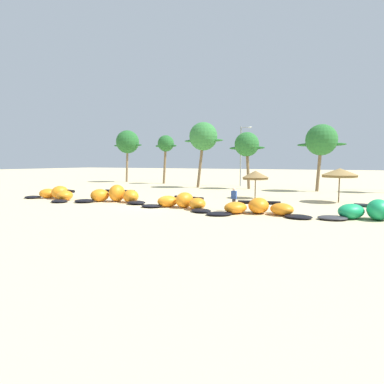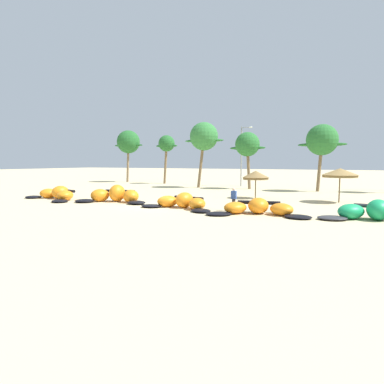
{
  "view_description": "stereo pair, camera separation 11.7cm",
  "coord_description": "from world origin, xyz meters",
  "px_view_note": "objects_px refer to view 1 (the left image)",
  "views": [
    {
      "loc": [
        13.62,
        -21.49,
        3.4
      ],
      "look_at": [
        2.09,
        2.0,
        1.0
      ],
      "focal_mm": 30.82,
      "sensor_mm": 36.0,
      "label": 1
    },
    {
      "loc": [
        13.73,
        -21.44,
        3.4
      ],
      "look_at": [
        2.09,
        2.0,
        1.0
      ],
      "focal_mm": 30.82,
      "sensor_mm": 36.0,
      "label": 2
    }
  ],
  "objects_px": {
    "kite_left": "(115,196)",
    "palm_center_right": "(321,140)",
    "palm_leftmost": "(128,142)",
    "beach_umbrella_near_van": "(255,175)",
    "palm_left": "(166,144)",
    "palm_left_of_gap": "(203,137)",
    "lamppost_west": "(242,153)",
    "kite_left_of_center": "(182,202)",
    "person_near_kites": "(234,199)",
    "kite_far_left": "(56,194)",
    "kite_center": "(258,208)",
    "beach_umbrella_middle": "(340,173)",
    "kite_right_of_center": "(378,213)",
    "palm_center_left": "(247,145)"
  },
  "relations": [
    {
      "from": "kite_center",
      "to": "person_near_kites",
      "type": "xyz_separation_m",
      "value": [
        -1.87,
        0.59,
        0.42
      ]
    },
    {
      "from": "palm_center_right",
      "to": "kite_left",
      "type": "bearing_deg",
      "value": -128.46
    },
    {
      "from": "kite_center",
      "to": "palm_leftmost",
      "type": "height_order",
      "value": "palm_leftmost"
    },
    {
      "from": "kite_left_of_center",
      "to": "palm_center_left",
      "type": "bearing_deg",
      "value": 92.69
    },
    {
      "from": "kite_center",
      "to": "lamppost_west",
      "type": "bearing_deg",
      "value": 110.2
    },
    {
      "from": "beach_umbrella_near_van",
      "to": "palm_left",
      "type": "bearing_deg",
      "value": 141.69
    },
    {
      "from": "palm_leftmost",
      "to": "palm_center_right",
      "type": "xyz_separation_m",
      "value": [
        30.81,
        -4.81,
        -0.85
      ]
    },
    {
      "from": "kite_far_left",
      "to": "palm_left_of_gap",
      "type": "relative_size",
      "value": 0.78
    },
    {
      "from": "kite_right_of_center",
      "to": "palm_center_right",
      "type": "bearing_deg",
      "value": 104.33
    },
    {
      "from": "palm_center_right",
      "to": "beach_umbrella_middle",
      "type": "bearing_deg",
      "value": -76.96
    },
    {
      "from": "person_near_kites",
      "to": "palm_center_left",
      "type": "height_order",
      "value": "palm_center_left"
    },
    {
      "from": "palm_left",
      "to": "kite_far_left",
      "type": "bearing_deg",
      "value": -84.89
    },
    {
      "from": "palm_leftmost",
      "to": "beach_umbrella_near_van",
      "type": "bearing_deg",
      "value": -30.2
    },
    {
      "from": "kite_left",
      "to": "palm_center_left",
      "type": "height_order",
      "value": "palm_center_left"
    },
    {
      "from": "kite_left_of_center",
      "to": "palm_left_of_gap",
      "type": "distance_m",
      "value": 20.48
    },
    {
      "from": "palm_left",
      "to": "lamppost_west",
      "type": "xyz_separation_m",
      "value": [
        12.28,
        -0.17,
        -1.45
      ]
    },
    {
      "from": "kite_left_of_center",
      "to": "lamppost_west",
      "type": "height_order",
      "value": "lamppost_west"
    },
    {
      "from": "palm_leftmost",
      "to": "palm_left",
      "type": "height_order",
      "value": "palm_leftmost"
    },
    {
      "from": "person_near_kites",
      "to": "palm_left_of_gap",
      "type": "relative_size",
      "value": 0.19
    },
    {
      "from": "beach_umbrella_middle",
      "to": "palm_center_right",
      "type": "height_order",
      "value": "palm_center_right"
    },
    {
      "from": "kite_center",
      "to": "palm_center_right",
      "type": "distance_m",
      "value": 20.35
    },
    {
      "from": "palm_leftmost",
      "to": "person_near_kites",
      "type": "bearing_deg",
      "value": -41.4
    },
    {
      "from": "palm_center_left",
      "to": "kite_left_of_center",
      "type": "bearing_deg",
      "value": -87.31
    },
    {
      "from": "beach_umbrella_middle",
      "to": "palm_left",
      "type": "distance_m",
      "value": 29.3
    },
    {
      "from": "palm_leftmost",
      "to": "kite_center",
      "type": "bearing_deg",
      "value": -40.19
    },
    {
      "from": "kite_center",
      "to": "beach_umbrella_near_van",
      "type": "distance_m",
      "value": 9.7
    },
    {
      "from": "beach_umbrella_middle",
      "to": "lamppost_west",
      "type": "bearing_deg",
      "value": 132.52
    },
    {
      "from": "beach_umbrella_near_van",
      "to": "lamppost_west",
      "type": "bearing_deg",
      "value": 112.47
    },
    {
      "from": "beach_umbrella_middle",
      "to": "palm_left",
      "type": "xyz_separation_m",
      "value": [
        -25.29,
        14.35,
        3.6
      ]
    },
    {
      "from": "palm_leftmost",
      "to": "kite_right_of_center",
      "type": "bearing_deg",
      "value": -33.58
    },
    {
      "from": "kite_far_left",
      "to": "palm_center_right",
      "type": "bearing_deg",
      "value": 42.53
    },
    {
      "from": "palm_leftmost",
      "to": "kite_far_left",
      "type": "bearing_deg",
      "value": -67.31
    },
    {
      "from": "kite_left",
      "to": "beach_umbrella_middle",
      "type": "xyz_separation_m",
      "value": [
        17.03,
        8.03,
        1.94
      ]
    },
    {
      "from": "kite_far_left",
      "to": "palm_left",
      "type": "relative_size",
      "value": 0.88
    },
    {
      "from": "kite_left",
      "to": "palm_center_right",
      "type": "height_order",
      "value": "palm_center_right"
    },
    {
      "from": "palm_leftmost",
      "to": "palm_center_left",
      "type": "height_order",
      "value": "palm_leftmost"
    },
    {
      "from": "kite_left",
      "to": "person_near_kites",
      "type": "xyz_separation_m",
      "value": [
        10.73,
        -0.5,
        0.26
      ]
    },
    {
      "from": "kite_center",
      "to": "lamppost_west",
      "type": "height_order",
      "value": "lamppost_west"
    },
    {
      "from": "palm_left",
      "to": "palm_left_of_gap",
      "type": "height_order",
      "value": "palm_left_of_gap"
    },
    {
      "from": "palm_left_of_gap",
      "to": "lamppost_west",
      "type": "xyz_separation_m",
      "value": [
        3.75,
        4.63,
        -2.01
      ]
    },
    {
      "from": "kite_center",
      "to": "kite_left",
      "type": "bearing_deg",
      "value": 175.04
    },
    {
      "from": "kite_right_of_center",
      "to": "palm_leftmost",
      "type": "bearing_deg",
      "value": 146.42
    },
    {
      "from": "beach_umbrella_near_van",
      "to": "lamppost_west",
      "type": "xyz_separation_m",
      "value": [
        -5.86,
        14.16,
        2.47
      ]
    },
    {
      "from": "kite_right_of_center",
      "to": "beach_umbrella_middle",
      "type": "distance_m",
      "value": 9.02
    },
    {
      "from": "person_near_kites",
      "to": "palm_center_left",
      "type": "xyz_separation_m",
      "value": [
        -4.78,
        18.73,
        4.69
      ]
    },
    {
      "from": "kite_center",
      "to": "palm_leftmost",
      "type": "relative_size",
      "value": 0.77
    },
    {
      "from": "kite_left",
      "to": "palm_left_of_gap",
      "type": "relative_size",
      "value": 0.76
    },
    {
      "from": "palm_leftmost",
      "to": "palm_left",
      "type": "distance_m",
      "value": 8.0
    },
    {
      "from": "kite_left",
      "to": "beach_umbrella_middle",
      "type": "distance_m",
      "value": 18.93
    },
    {
      "from": "beach_umbrella_near_van",
      "to": "beach_umbrella_middle",
      "type": "bearing_deg",
      "value": -0.18
    }
  ]
}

